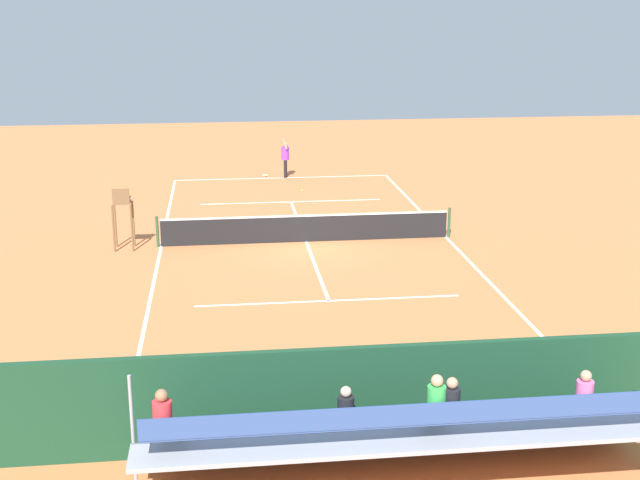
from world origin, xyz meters
name	(u,v)px	position (x,y,z in m)	size (l,w,h in m)	color
ground_plane	(306,242)	(0.00, 0.00, 0.00)	(60.00, 60.00, 0.00)	#D17542
court_line_markings	(306,241)	(0.00, -0.04, 0.00)	(10.10, 22.20, 0.01)	white
tennis_net	(306,228)	(0.00, 0.00, 0.50)	(10.30, 0.10, 1.07)	black
backdrop_wall	(384,395)	(0.00, 14.00, 1.00)	(18.00, 0.16, 2.00)	#194228
bleacher_stand	(398,434)	(0.01, 15.37, 0.93)	(9.06, 2.40, 2.48)	#9EA0A5
umpire_chair	(122,212)	(6.20, 0.19, 1.31)	(0.67, 0.67, 2.14)	brown
courtside_bench	(463,394)	(-1.78, 13.27, 0.56)	(1.80, 0.40, 0.93)	#234C2D
equipment_bag	(389,418)	(-0.24, 13.40, 0.18)	(0.90, 0.36, 0.36)	black
tennis_player	(285,156)	(-0.18, -11.12, 1.02)	(0.42, 0.55, 1.93)	black
tennis_racket	(265,175)	(0.75, -11.65, 0.01)	(0.33, 0.57, 0.03)	black
tennis_ball_near	(302,191)	(-0.67, -8.01, 0.03)	(0.07, 0.07, 0.07)	#CCDB33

